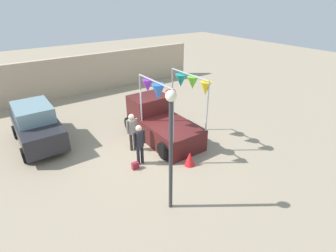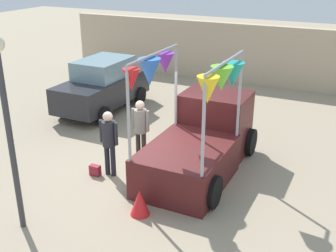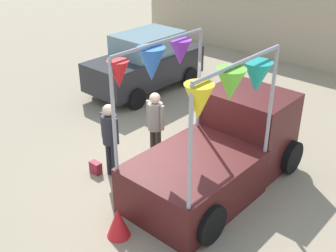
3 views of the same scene
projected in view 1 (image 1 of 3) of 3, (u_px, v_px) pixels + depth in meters
ground_plane at (152, 151)px, 11.66m from camera, size 60.00×60.00×0.00m
vendor_truck at (160, 120)px, 12.46m from camera, size 2.48×4.10×3.22m
parked_car at (36, 125)px, 11.86m from camera, size 1.88×4.00×1.88m
person_customer at (139, 141)px, 10.32m from camera, size 0.53×0.34×1.74m
person_vendor at (132, 129)px, 11.29m from camera, size 0.53×0.34×1.73m
handbag at (135, 166)px, 10.41m from camera, size 0.28×0.16×0.28m
street_lamp at (171, 137)px, 7.43m from camera, size 0.32×0.32×4.00m
brick_boundary_wall at (79, 75)px, 17.91m from camera, size 18.00×0.36×2.60m
folded_kite_bundle_crimson at (190, 159)px, 10.57m from camera, size 0.55×0.55×0.60m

